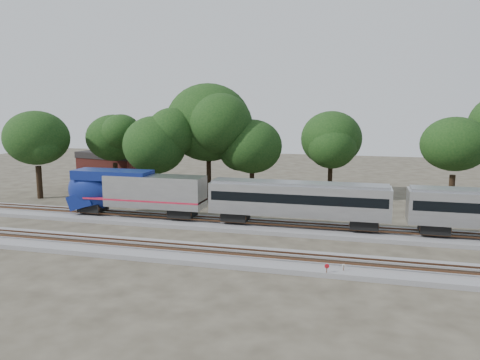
# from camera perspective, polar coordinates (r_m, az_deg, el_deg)

# --- Properties ---
(ground) EXTENTS (160.00, 160.00, 0.00)m
(ground) POSITION_cam_1_polar(r_m,az_deg,el_deg) (42.29, 0.88, -7.94)
(ground) COLOR #383328
(ground) RESTS_ON ground
(track_far) EXTENTS (160.00, 5.00, 0.73)m
(track_far) POSITION_cam_1_polar(r_m,az_deg,el_deg) (47.86, 2.59, -5.66)
(track_far) COLOR slate
(track_far) RESTS_ON ground
(track_near) EXTENTS (160.00, 5.00, 0.73)m
(track_near) POSITION_cam_1_polar(r_m,az_deg,el_deg) (38.53, -0.54, -9.33)
(track_near) COLOR slate
(track_near) RESTS_ON ground
(switch_stand_red) EXTENTS (0.34, 0.09, 1.06)m
(switch_stand_red) POSITION_cam_1_polar(r_m,az_deg,el_deg) (34.98, 10.53, -10.62)
(switch_stand_red) COLOR #512D19
(switch_stand_red) RESTS_ON ground
(switch_stand_white) EXTENTS (0.27, 0.14, 0.90)m
(switch_stand_white) POSITION_cam_1_polar(r_m,az_deg,el_deg) (35.70, 12.52, -10.45)
(switch_stand_white) COLOR #512D19
(switch_stand_white) RESTS_ON ground
(switch_lever) EXTENTS (0.57, 0.45, 0.30)m
(switch_lever) POSITION_cam_1_polar(r_m,az_deg,el_deg) (36.13, 6.29, -10.76)
(switch_lever) COLOR #512D19
(switch_lever) RESTS_ON ground
(brick_building) EXTENTS (12.27, 9.92, 5.19)m
(brick_building) POSITION_cam_1_polar(r_m,az_deg,el_deg) (77.07, -14.65, 1.52)
(brick_building) COLOR maroon
(brick_building) RESTS_ON ground
(tree_0) EXTENTS (8.25, 8.25, 11.64)m
(tree_0) POSITION_cam_1_polar(r_m,az_deg,el_deg) (67.55, -23.57, 4.71)
(tree_0) COLOR black
(tree_0) RESTS_ON ground
(tree_1) EXTENTS (7.93, 7.93, 11.19)m
(tree_1) POSITION_cam_1_polar(r_m,az_deg,el_deg) (69.10, -15.10, 4.97)
(tree_1) COLOR black
(tree_1) RESTS_ON ground
(tree_2) EXTENTS (7.50, 7.50, 10.57)m
(tree_2) POSITION_cam_1_polar(r_m,az_deg,el_deg) (60.49, -10.37, 4.18)
(tree_2) COLOR black
(tree_2) RESTS_ON ground
(tree_3) EXTENTS (10.28, 10.28, 14.49)m
(tree_3) POSITION_cam_1_polar(r_m,az_deg,el_deg) (62.60, -3.89, 6.99)
(tree_3) COLOR black
(tree_3) RESTS_ON ground
(tree_4) EXTENTS (7.28, 7.28, 10.26)m
(tree_4) POSITION_cam_1_polar(r_m,az_deg,el_deg) (60.18, 1.48, 4.09)
(tree_4) COLOR black
(tree_4) RESTS_ON ground
(tree_5) EXTENTS (8.07, 8.07, 11.38)m
(tree_5) POSITION_cam_1_polar(r_m,az_deg,el_deg) (64.20, 11.06, 4.95)
(tree_5) COLOR black
(tree_5) RESTS_ON ground
(tree_6) EXTENTS (8.03, 8.03, 11.32)m
(tree_6) POSITION_cam_1_polar(r_m,az_deg,el_deg) (60.20, 24.72, 3.98)
(tree_6) COLOR black
(tree_6) RESTS_ON ground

